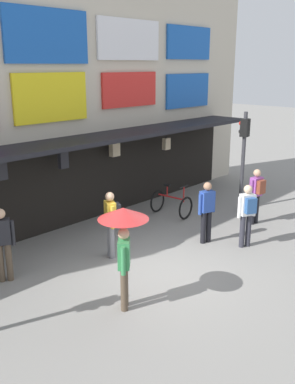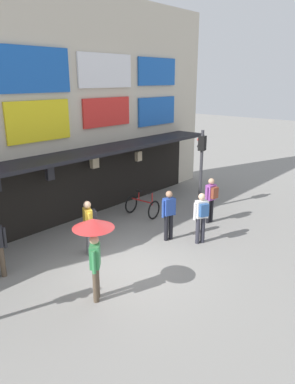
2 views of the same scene
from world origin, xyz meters
TOP-DOWN VIEW (x-y plane):
  - ground_plane at (0.00, 0.00)m, footprint 80.00×80.00m
  - shopfront at (-0.00, 4.57)m, footprint 18.00×2.60m
  - traffic_light_far at (5.19, 1.09)m, footprint 0.32×0.35m
  - bicycle_parked at (3.13, 2.33)m, footprint 0.81×1.21m
  - pedestrian_in_green at (-0.23, 1.41)m, footprint 0.46×0.48m
  - pedestrian_in_blue at (2.58, -0.69)m, footprint 0.48×0.46m
  - pedestrian_with_umbrella at (-1.66, -0.54)m, footprint 0.96×0.96m
  - pedestrian_in_black at (4.29, 0.02)m, footprint 0.53×0.39m
  - pedestrian_in_red at (2.11, 0.25)m, footprint 0.51×0.32m

SIDE VIEW (x-z plane):
  - ground_plane at x=0.00m, z-range 0.00..0.00m
  - bicycle_parked at x=3.13m, z-range -0.13..0.92m
  - pedestrian_in_red at x=2.11m, z-range 0.11..1.79m
  - pedestrian_in_green at x=-0.23m, z-range 0.14..1.82m
  - pedestrian_in_blue at x=2.58m, z-range 0.14..1.82m
  - pedestrian_in_black at x=4.29m, z-range 0.14..1.82m
  - pedestrian_with_umbrella at x=-1.66m, z-range 0.60..2.68m
  - traffic_light_far at x=5.19m, z-range 0.54..3.74m
  - shopfront at x=0.00m, z-range -0.04..7.96m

